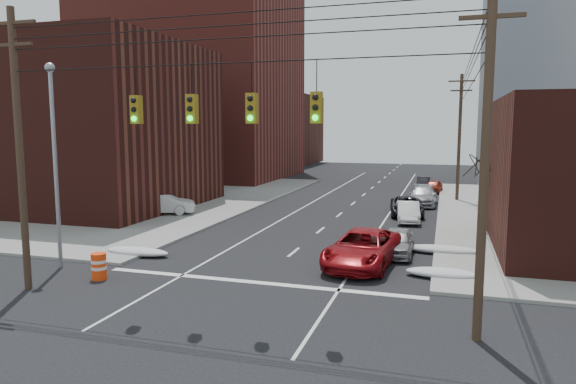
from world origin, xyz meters
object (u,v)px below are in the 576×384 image
Objects in this scene: parked_car_a at (397,242)px; parked_car_d at (423,196)px; red_pickup at (363,248)px; lot_car_a at (162,204)px; lot_car_c at (120,196)px; lot_car_b at (179,191)px; parked_car_f at (423,183)px; parked_car_e at (434,186)px; parked_car_c at (407,206)px; parked_car_b at (408,212)px; lot_car_d at (181,186)px; construction_barrel at (99,266)px.

parked_car_d reaches higher than parked_car_a.
lot_car_a reaches higher than red_pickup.
parked_car_a is 25.30m from lot_car_c.
lot_car_b is at bearing -60.11° from lot_car_c.
red_pickup is 1.54× the size of parked_car_f.
parked_car_e is 3.04m from parked_car_f.
parked_car_d is 21.13m from lot_car_a.
red_pickup is 18.58m from lot_car_a.
lot_car_a is 7.82m from lot_car_b.
parked_car_c is 1.02× the size of lot_car_c.
lot_car_b is at bearing -144.52° from parked_car_f.
lot_car_a is 0.96× the size of lot_car_c.
lot_car_b is (-20.24, 14.00, 0.19)m from parked_car_a.
parked_car_b is 2.66m from parked_car_c.
parked_car_c is at bearing -98.90° from parked_car_d.
lot_car_c is at bearing 155.84° from lot_car_d.
lot_car_b reaches higher than lot_car_c.
lot_car_a is at bearing -142.20° from lot_car_c.
red_pickup is at bearing -143.24° from lot_car_c.
parked_car_d reaches higher than construction_barrel.
parked_car_b reaches higher than parked_car_f.
red_pickup is at bearing -100.34° from parked_car_c.
lot_car_d reaches higher than lot_car_a.
parked_car_e is at bearing -70.52° from parked_car_f.
construction_barrel is (9.81, -25.13, -0.34)m from lot_car_d.
parked_car_e is 37.08m from construction_barrel.
parked_car_c is 21.78m from lot_car_d.
parked_car_b is 22.79m from lot_car_d.
red_pickup reaches higher than parked_car_e.
construction_barrel is at bearing -126.02° from parked_car_c.
lot_car_b reaches higher than construction_barrel.
parked_car_d is at bearing 73.77° from parked_car_c.
parked_car_a is at bearing -94.71° from parked_car_c.
parked_car_f is at bearing 118.71° from parked_car_e.
parked_car_f is 0.80× the size of lot_car_c.
parked_car_d is 8.97m from parked_car_e.
parked_car_a is 0.88× the size of lot_car_d.
lot_car_b reaches higher than parked_car_a.
lot_car_d reaches higher than red_pickup.
lot_car_d is at bearing 111.32° from construction_barrel.
parked_car_c reaches higher than parked_car_f.
parked_car_c is 14.50m from parked_car_e.
lot_car_d is at bearing 0.52° from lot_car_a.
parked_car_b is at bearing 90.39° from red_pickup.
lot_car_b is 5.19m from lot_car_c.
parked_car_a is at bearing -132.10° from lot_car_a.
construction_barrel is (5.66, -14.72, -0.34)m from lot_car_a.
parked_car_d is 1.04× the size of lot_car_b.
red_pickup reaches higher than lot_car_c.
lot_car_c reaches higher than construction_barrel.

